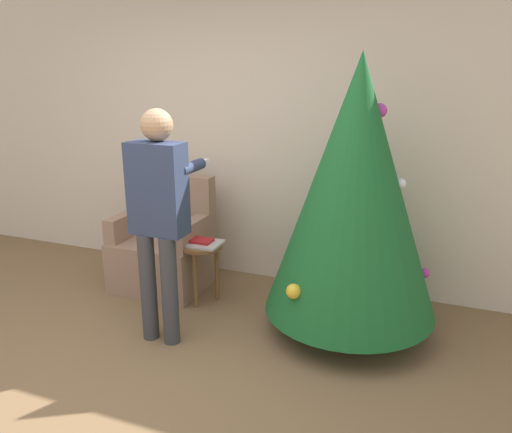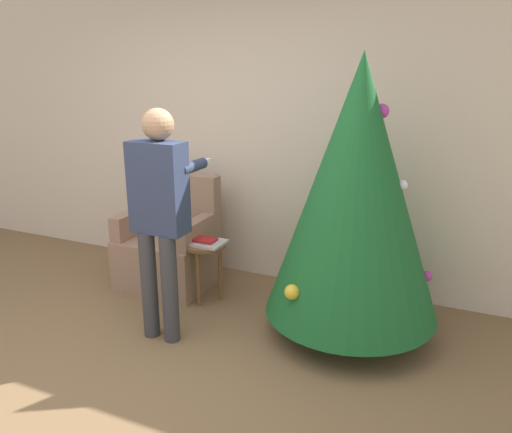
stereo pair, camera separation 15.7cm
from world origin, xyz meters
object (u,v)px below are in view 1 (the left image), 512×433
at_px(christmas_tree, 355,189).
at_px(person_standing, 158,207).
at_px(armchair, 164,249).
at_px(side_stool, 202,256).

relative_size(christmas_tree, person_standing, 1.22).
xyz_separation_m(christmas_tree, person_standing, (-1.27, -0.59, -0.11)).
height_order(christmas_tree, person_standing, christmas_tree).
relative_size(armchair, person_standing, 0.60).
height_order(armchair, person_standing, person_standing).
bearing_deg(christmas_tree, person_standing, -155.19).
relative_size(person_standing, side_stool, 3.24).
distance_m(armchair, side_stool, 0.52).
bearing_deg(person_standing, side_stool, 90.42).
xyz_separation_m(christmas_tree, side_stool, (-1.27, 0.05, -0.70)).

